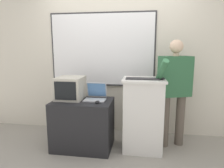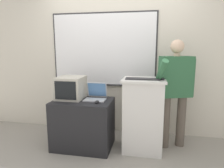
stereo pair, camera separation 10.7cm
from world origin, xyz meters
TOP-DOWN VIEW (x-y plane):
  - ground_plane at (0.00, 0.00)m, footprint 30.00×30.00m
  - back_wall at (-0.01, 1.14)m, footprint 6.40×0.17m
  - lectern_podium at (0.49, 0.47)m, footprint 0.59×0.52m
  - side_desk at (-0.39, 0.40)m, footprint 0.86×0.59m
  - person_presenter at (0.93, 0.65)m, footprint 0.63×0.64m
  - laptop at (-0.21, 0.49)m, footprint 0.31×0.28m
  - wireless_keyboard at (0.47, 0.41)m, footprint 0.46×0.14m
  - computer_mouse_by_laptop at (-0.14, 0.29)m, footprint 0.06×0.10m
  - computer_mouse_by_keyboard at (0.74, 0.42)m, footprint 0.06×0.10m
  - crt_monitor at (-0.60, 0.47)m, footprint 0.38×0.42m

SIDE VIEW (x-z plane):
  - ground_plane at x=0.00m, z-range 0.00..0.00m
  - side_desk at x=-0.39m, z-range 0.00..0.72m
  - lectern_podium at x=0.49m, z-range 0.00..1.06m
  - computer_mouse_by_laptop at x=-0.14m, z-range 0.72..0.76m
  - laptop at x=-0.21m, z-range 0.67..0.92m
  - crt_monitor at x=-0.60m, z-range 0.72..1.06m
  - person_presenter at x=0.93m, z-range 0.13..1.72m
  - wireless_keyboard at x=0.47m, z-range 1.05..1.07m
  - computer_mouse_by_keyboard at x=0.74m, z-range 1.05..1.09m
  - back_wall at x=-0.01m, z-range 0.00..2.89m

